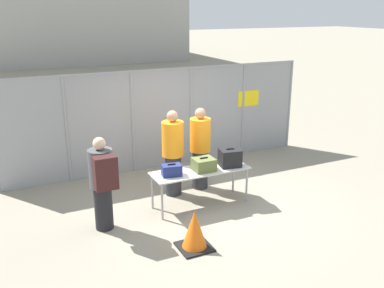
{
  "coord_description": "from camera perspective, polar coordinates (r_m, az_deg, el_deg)",
  "views": [
    {
      "loc": [
        -3.54,
        -6.83,
        3.67
      ],
      "look_at": [
        -0.05,
        0.52,
        1.05
      ],
      "focal_mm": 40.0,
      "sensor_mm": 36.0,
      "label": 1
    }
  ],
  "objects": [
    {
      "name": "ground_plane",
      "position": [
        8.52,
        1.8,
        -7.67
      ],
      "size": [
        120.0,
        120.0,
        0.0
      ],
      "primitive_type": "plane",
      "color": "gray"
    },
    {
      "name": "fence_section",
      "position": [
        10.03,
        -3.87,
        3.65
      ],
      "size": [
        7.4,
        0.07,
        2.34
      ],
      "color": "gray",
      "rests_on": "ground_plane"
    },
    {
      "name": "inspection_table",
      "position": [
        8.13,
        1.12,
        -3.87
      ],
      "size": [
        1.89,
        0.63,
        0.72
      ],
      "color": "#B2B2AD",
      "rests_on": "ground_plane"
    },
    {
      "name": "suitcase_navy",
      "position": [
        7.81,
        -2.73,
        -3.51
      ],
      "size": [
        0.39,
        0.29,
        0.23
      ],
      "color": "navy",
      "rests_on": "inspection_table"
    },
    {
      "name": "suitcase_olive",
      "position": [
        8.05,
        1.57,
        -2.74
      ],
      "size": [
        0.4,
        0.36,
        0.26
      ],
      "color": "#566033",
      "rests_on": "inspection_table"
    },
    {
      "name": "suitcase_black",
      "position": [
        8.28,
        5.08,
        -1.83
      ],
      "size": [
        0.44,
        0.4,
        0.36
      ],
      "color": "black",
      "rests_on": "inspection_table"
    },
    {
      "name": "traveler_hooded",
      "position": [
        7.29,
        -11.84,
        -4.83
      ],
      "size": [
        0.41,
        0.63,
        1.65
      ],
      "rotation": [
        0.0,
        0.0,
        -0.17
      ],
      "color": "black",
      "rests_on": "ground_plane"
    },
    {
      "name": "security_worker_near",
      "position": [
        8.84,
        1.1,
        -0.46
      ],
      "size": [
        0.43,
        0.43,
        1.73
      ],
      "rotation": [
        0.0,
        0.0,
        2.95
      ],
      "color": "#2D2D33",
      "rests_on": "ground_plane"
    },
    {
      "name": "security_worker_far",
      "position": [
        8.53,
        -2.56,
        -1.08
      ],
      "size": [
        0.43,
        0.43,
        1.75
      ],
      "rotation": [
        0.0,
        0.0,
        3.12
      ],
      "color": "#2D2D33",
      "rests_on": "ground_plane"
    },
    {
      "name": "utility_trailer",
      "position": [
        13.17,
        -1.39,
        3.62
      ],
      "size": [
        3.42,
        2.36,
        0.75
      ],
      "color": "white",
      "rests_on": "ground_plane"
    },
    {
      "name": "distant_hangar",
      "position": [
        34.88,
        -16.78,
        15.62
      ],
      "size": [
        14.92,
        12.94,
        5.53
      ],
      "color": "#999993",
      "rests_on": "ground_plane"
    },
    {
      "name": "traffic_cone",
      "position": [
        6.87,
        0.34,
        -11.49
      ],
      "size": [
        0.52,
        0.52,
        0.65
      ],
      "color": "black",
      "rests_on": "ground_plane"
    }
  ]
}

